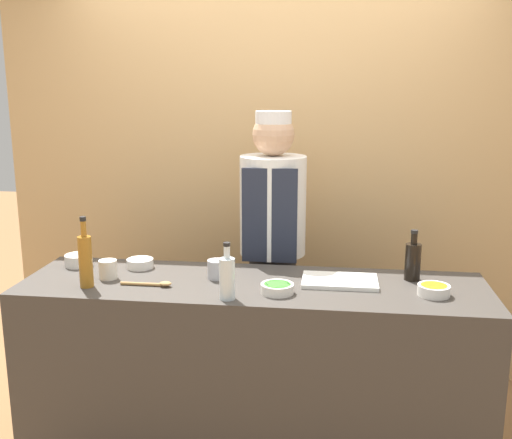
% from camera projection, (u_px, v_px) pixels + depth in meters
% --- Properties ---
extents(cabinet_wall, '(3.42, 0.18, 2.40)m').
position_uv_depth(cabinet_wall, '(276.00, 186.00, 3.80)').
color(cabinet_wall, tan).
rests_on(cabinet_wall, ground_plane).
extents(counter, '(2.20, 0.61, 0.91)m').
position_uv_depth(counter, '(253.00, 372.00, 2.92)').
color(counter, '#3D3833').
rests_on(counter, ground_plane).
extents(sauce_bowl_purple, '(0.13, 0.13, 0.05)m').
position_uv_depth(sauce_bowl_purple, '(140.00, 263.00, 3.05)').
color(sauce_bowl_purple, white).
rests_on(sauce_bowl_purple, counter).
extents(sauce_bowl_brown, '(0.14, 0.14, 0.06)m').
position_uv_depth(sauce_bowl_brown, '(78.00, 260.00, 3.08)').
color(sauce_bowl_brown, white).
rests_on(sauce_bowl_brown, counter).
extents(sauce_bowl_green, '(0.15, 0.15, 0.04)m').
position_uv_depth(sauce_bowl_green, '(277.00, 288.00, 2.68)').
color(sauce_bowl_green, white).
rests_on(sauce_bowl_green, counter).
extents(sauce_bowl_orange, '(0.14, 0.14, 0.05)m').
position_uv_depth(sauce_bowl_orange, '(434.00, 290.00, 2.65)').
color(sauce_bowl_orange, white).
rests_on(sauce_bowl_orange, counter).
extents(cutting_board, '(0.35, 0.22, 0.02)m').
position_uv_depth(cutting_board, '(340.00, 281.00, 2.82)').
color(cutting_board, white).
rests_on(cutting_board, counter).
extents(bottle_amber, '(0.06, 0.06, 0.33)m').
position_uv_depth(bottle_amber, '(85.00, 260.00, 2.74)').
color(bottle_amber, '#9E661E').
rests_on(bottle_amber, counter).
extents(bottle_clear, '(0.07, 0.07, 0.25)m').
position_uv_depth(bottle_clear, '(227.00, 277.00, 2.59)').
color(bottle_clear, silver).
rests_on(bottle_clear, counter).
extents(bottle_soy, '(0.07, 0.07, 0.24)m').
position_uv_depth(bottle_soy, '(413.00, 260.00, 2.85)').
color(bottle_soy, black).
rests_on(bottle_soy, counter).
extents(cup_steel, '(0.09, 0.09, 0.09)m').
position_uv_depth(cup_steel, '(217.00, 269.00, 2.88)').
color(cup_steel, '#B7B7BC').
rests_on(cup_steel, counter).
extents(cup_cream, '(0.09, 0.09, 0.09)m').
position_uv_depth(cup_cream, '(108.00, 269.00, 2.88)').
color(cup_cream, silver).
rests_on(cup_cream, counter).
extents(wooden_spoon, '(0.24, 0.04, 0.03)m').
position_uv_depth(wooden_spoon, '(153.00, 284.00, 2.77)').
color(wooden_spoon, '#B2844C').
rests_on(wooden_spoon, counter).
extents(chef_center, '(0.36, 0.36, 1.69)m').
position_uv_depth(chef_center, '(273.00, 250.00, 3.35)').
color(chef_center, '#28282D').
rests_on(chef_center, ground_plane).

